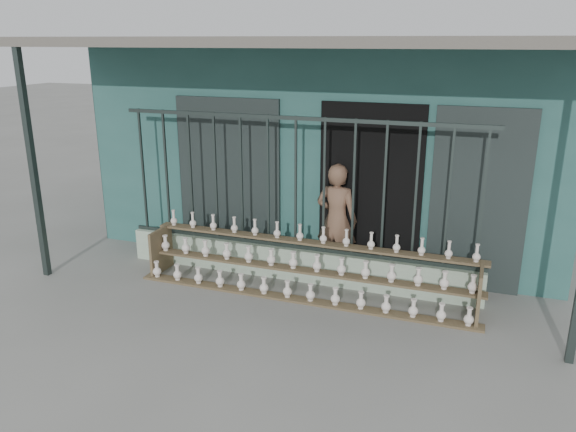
% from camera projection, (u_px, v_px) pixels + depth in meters
% --- Properties ---
extents(ground, '(60.00, 60.00, 0.00)m').
position_uv_depth(ground, '(260.00, 320.00, 6.64)').
color(ground, slate).
extents(workshop_building, '(7.40, 6.60, 3.21)m').
position_uv_depth(workshop_building, '(349.00, 131.00, 9.95)').
color(workshop_building, '#295752').
rests_on(workshop_building, ground).
extents(parapet_wall, '(5.00, 0.20, 0.45)m').
position_uv_depth(parapet_wall, '(295.00, 263.00, 7.74)').
color(parapet_wall, '#AAC3A7').
rests_on(parapet_wall, ground).
extents(security_fence, '(5.00, 0.04, 1.80)m').
position_uv_depth(security_fence, '(296.00, 184.00, 7.41)').
color(security_fence, '#283330').
rests_on(security_fence, parapet_wall).
extents(shelf_rack, '(4.50, 0.68, 0.85)m').
position_uv_depth(shelf_rack, '(305.00, 268.00, 7.24)').
color(shelf_rack, brown).
rests_on(shelf_rack, ground).
extents(elderly_woman, '(0.61, 0.43, 1.60)m').
position_uv_depth(elderly_woman, '(337.00, 220.00, 7.73)').
color(elderly_woman, brown).
rests_on(elderly_woman, ground).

